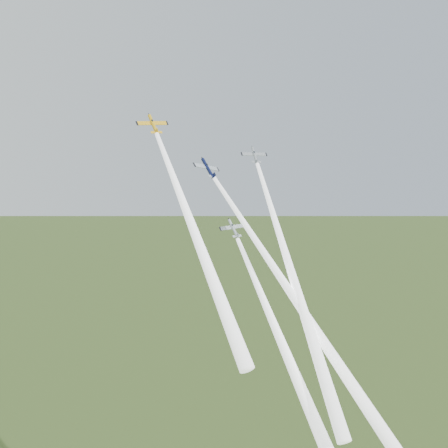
# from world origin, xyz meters

# --- Properties ---
(plane_yellow) EXTENTS (8.52, 7.59, 6.45)m
(plane_yellow) POSITION_xyz_m (-13.39, 3.18, 115.09)
(plane_yellow) COLOR yellow
(smoke_trail_yellow) EXTENTS (10.91, 42.87, 42.75)m
(smoke_trail_yellow) POSITION_xyz_m (-17.75, -19.28, 92.44)
(smoke_trail_yellow) COLOR white
(plane_navy) EXTENTS (8.43, 7.25, 7.61)m
(plane_navy) POSITION_xyz_m (-0.12, 0.14, 104.97)
(plane_navy) COLOR #0D143C
(smoke_trail_navy) EXTENTS (7.36, 52.04, 51.53)m
(smoke_trail_navy) POSITION_xyz_m (2.31, -27.06, 77.93)
(smoke_trail_navy) COLOR white
(plane_silver_right) EXTENTS (8.73, 7.93, 5.80)m
(plane_silver_right) POSITION_xyz_m (14.97, 0.17, 108.11)
(plane_silver_right) COLOR #A4AAB2
(smoke_trail_silver_right) EXTENTS (22.68, 48.33, 50.90)m
(smoke_trail_silver_right) POSITION_xyz_m (4.38, -24.66, 81.38)
(smoke_trail_silver_right) COLOR white
(plane_silver_low) EXTENTS (7.25, 6.65, 5.79)m
(plane_silver_low) POSITION_xyz_m (2.05, -6.89, 90.91)
(plane_silver_low) COLOR #B2BAC1
(smoke_trail_silver_low) EXTENTS (10.41, 38.00, 37.89)m
(smoke_trail_silver_low) POSITION_xyz_m (-2.08, -26.89, 70.68)
(smoke_trail_silver_low) COLOR white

